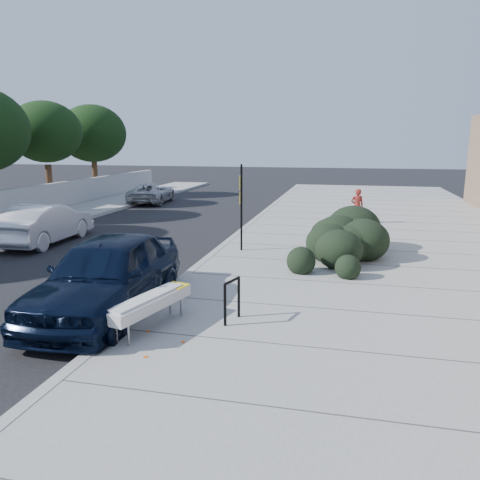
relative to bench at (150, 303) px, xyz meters
The scene contains 14 objects.
ground 2.05m from the bench, 107.94° to the left, with size 120.00×120.00×0.00m, color black.
sidewalk_near 8.50m from the bench, 53.85° to the left, with size 11.20×50.00×0.15m, color gray.
curb_near 6.90m from the bench, 94.99° to the left, with size 0.22×50.00×0.17m, color #9E9E99.
curb_far 11.01m from the bench, 141.47° to the left, with size 0.22×50.00×0.17m, color #9E9E99.
tree_far_e 20.86m from the bench, 129.57° to the left, with size 4.00×4.00×5.90m.
tree_far_f 24.87m from the bench, 122.14° to the left, with size 4.40×4.40×6.07m.
bench is the anchor object (origin of this frame).
bike_rack 1.58m from the bench, 26.91° to the left, with size 0.21×0.57×0.86m.
sign_post 6.93m from the bench, 88.44° to the left, with size 0.14×0.32×2.80m.
hedge 7.35m from the bench, 62.41° to the left, with size 2.26×4.53×1.70m, color black.
sedan_navy 1.70m from the bench, 145.72° to the left, with size 2.02×5.02×1.71m, color black.
wagon_silver 10.01m from the bench, 135.78° to the left, with size 1.54×4.41×1.45m, color silver.
suv_silver 20.36m from the bench, 113.43° to the left, with size 2.02×4.37×1.22m, color #ABADB0.
pedestrian 13.62m from the bench, 73.12° to the left, with size 0.55×0.36×1.52m, color maroon.
Camera 1 is at (4.13, -9.63, 3.63)m, focal length 35.00 mm.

